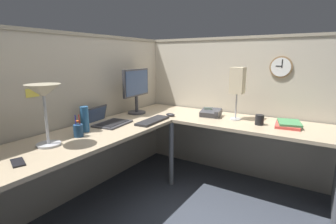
{
  "coord_description": "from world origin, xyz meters",
  "views": [
    {
      "loc": [
        -2.01,
        -1.17,
        1.36
      ],
      "look_at": [
        -0.07,
        0.06,
        0.86
      ],
      "focal_mm": 27.19,
      "sensor_mm": 36.0,
      "label": 1
    }
  ],
  "objects_px": {
    "laptop": "(104,121)",
    "desk_lamp_dome": "(44,96)",
    "cell_phone": "(18,162)",
    "wall_clock": "(281,67)",
    "book_stack": "(288,124)",
    "office_phone": "(211,113)",
    "computer_mouse": "(170,115)",
    "keyboard": "(153,121)",
    "coffee_mug": "(259,120)",
    "thermos_flask": "(85,119)",
    "monitor": "(136,88)",
    "desk_lamp_paper": "(237,82)",
    "pen_cup": "(78,130)"
  },
  "relations": [
    {
      "from": "keyboard",
      "to": "coffee_mug",
      "type": "xyz_separation_m",
      "value": [
        0.45,
        -0.92,
        0.04
      ]
    },
    {
      "from": "laptop",
      "to": "book_stack",
      "type": "height_order",
      "value": "laptop"
    },
    {
      "from": "keyboard",
      "to": "desk_lamp_dome",
      "type": "distance_m",
      "value": 1.05
    },
    {
      "from": "pen_cup",
      "to": "desk_lamp_paper",
      "type": "xyz_separation_m",
      "value": [
        1.24,
        -0.89,
        0.33
      ]
    },
    {
      "from": "coffee_mug",
      "to": "wall_clock",
      "type": "xyz_separation_m",
      "value": [
        0.4,
        -0.09,
        0.48
      ]
    },
    {
      "from": "computer_mouse",
      "to": "coffee_mug",
      "type": "relative_size",
      "value": 1.08
    },
    {
      "from": "cell_phone",
      "to": "computer_mouse",
      "type": "bearing_deg",
      "value": 15.84
    },
    {
      "from": "keyboard",
      "to": "coffee_mug",
      "type": "height_order",
      "value": "coffee_mug"
    },
    {
      "from": "cell_phone",
      "to": "desk_lamp_paper",
      "type": "bearing_deg",
      "value": -2.74
    },
    {
      "from": "monitor",
      "to": "computer_mouse",
      "type": "bearing_deg",
      "value": -78.8
    },
    {
      "from": "book_stack",
      "to": "wall_clock",
      "type": "height_order",
      "value": "wall_clock"
    },
    {
      "from": "book_stack",
      "to": "desk_lamp_paper",
      "type": "relative_size",
      "value": 0.59
    },
    {
      "from": "keyboard",
      "to": "office_phone",
      "type": "bearing_deg",
      "value": -40.63
    },
    {
      "from": "computer_mouse",
      "to": "coffee_mug",
      "type": "height_order",
      "value": "coffee_mug"
    },
    {
      "from": "computer_mouse",
      "to": "desk_lamp_dome",
      "type": "height_order",
      "value": "desk_lamp_dome"
    },
    {
      "from": "monitor",
      "to": "desk_lamp_dome",
      "type": "relative_size",
      "value": 1.12
    },
    {
      "from": "laptop",
      "to": "wall_clock",
      "type": "relative_size",
      "value": 1.91
    },
    {
      "from": "monitor",
      "to": "coffee_mug",
      "type": "bearing_deg",
      "value": -79.97
    },
    {
      "from": "keyboard",
      "to": "cell_phone",
      "type": "xyz_separation_m",
      "value": [
        -1.26,
        0.1,
        -0.01
      ]
    },
    {
      "from": "thermos_flask",
      "to": "coffee_mug",
      "type": "xyz_separation_m",
      "value": [
        1.03,
        -1.21,
        -0.06
      ]
    },
    {
      "from": "office_phone",
      "to": "wall_clock",
      "type": "bearing_deg",
      "value": -61.98
    },
    {
      "from": "laptop",
      "to": "office_phone",
      "type": "height_order",
      "value": "laptop"
    },
    {
      "from": "laptop",
      "to": "pen_cup",
      "type": "height_order",
      "value": "pen_cup"
    },
    {
      "from": "cell_phone",
      "to": "wall_clock",
      "type": "distance_m",
      "value": 2.43
    },
    {
      "from": "desk_lamp_dome",
      "to": "pen_cup",
      "type": "relative_size",
      "value": 2.47
    },
    {
      "from": "office_phone",
      "to": "wall_clock",
      "type": "xyz_separation_m",
      "value": [
        0.32,
        -0.6,
        0.49
      ]
    },
    {
      "from": "cell_phone",
      "to": "coffee_mug",
      "type": "height_order",
      "value": "coffee_mug"
    },
    {
      "from": "desk_lamp_dome",
      "to": "office_phone",
      "type": "height_order",
      "value": "desk_lamp_dome"
    },
    {
      "from": "thermos_flask",
      "to": "desk_lamp_paper",
      "type": "relative_size",
      "value": 0.42
    },
    {
      "from": "laptop",
      "to": "desk_lamp_dome",
      "type": "xyz_separation_m",
      "value": [
        -0.67,
        -0.12,
        0.34
      ]
    },
    {
      "from": "office_phone",
      "to": "desk_lamp_dome",
      "type": "bearing_deg",
      "value": 156.93
    },
    {
      "from": "computer_mouse",
      "to": "book_stack",
      "type": "bearing_deg",
      "value": -78.18
    },
    {
      "from": "computer_mouse",
      "to": "desk_lamp_dome",
      "type": "relative_size",
      "value": 0.23
    },
    {
      "from": "desk_lamp_paper",
      "to": "wall_clock",
      "type": "xyz_separation_m",
      "value": [
        0.32,
        -0.34,
        0.14
      ]
    },
    {
      "from": "office_phone",
      "to": "thermos_flask",
      "type": "bearing_deg",
      "value": 148.12
    },
    {
      "from": "desk_lamp_paper",
      "to": "keyboard",
      "type": "bearing_deg",
      "value": 128.71
    },
    {
      "from": "laptop",
      "to": "thermos_flask",
      "type": "xyz_separation_m",
      "value": [
        -0.29,
        -0.07,
        0.09
      ]
    },
    {
      "from": "desk_lamp_paper",
      "to": "computer_mouse",
      "type": "bearing_deg",
      "value": 110.11
    },
    {
      "from": "computer_mouse",
      "to": "office_phone",
      "type": "height_order",
      "value": "office_phone"
    },
    {
      "from": "computer_mouse",
      "to": "desk_lamp_paper",
      "type": "relative_size",
      "value": 0.2
    },
    {
      "from": "cell_phone",
      "to": "desk_lamp_paper",
      "type": "xyz_separation_m",
      "value": [
        1.79,
        -0.76,
        0.38
      ]
    },
    {
      "from": "office_phone",
      "to": "wall_clock",
      "type": "distance_m",
      "value": 0.84
    },
    {
      "from": "laptop",
      "to": "computer_mouse",
      "type": "height_order",
      "value": "laptop"
    },
    {
      "from": "monitor",
      "to": "cell_phone",
      "type": "xyz_separation_m",
      "value": [
        -1.47,
        -0.28,
        -0.29
      ]
    },
    {
      "from": "pen_cup",
      "to": "cell_phone",
      "type": "bearing_deg",
      "value": -167.43
    },
    {
      "from": "monitor",
      "to": "coffee_mug",
      "type": "relative_size",
      "value": 5.21
    },
    {
      "from": "laptop",
      "to": "office_phone",
      "type": "bearing_deg",
      "value": -42.57
    },
    {
      "from": "computer_mouse",
      "to": "desk_lamp_dome",
      "type": "bearing_deg",
      "value": 168.5
    },
    {
      "from": "computer_mouse",
      "to": "laptop",
      "type": "bearing_deg",
      "value": 147.52
    },
    {
      "from": "laptop",
      "to": "coffee_mug",
      "type": "height_order",
      "value": "laptop"
    }
  ]
}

